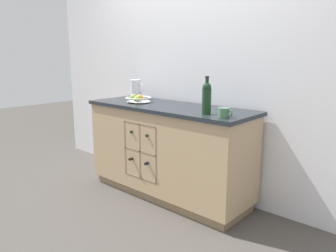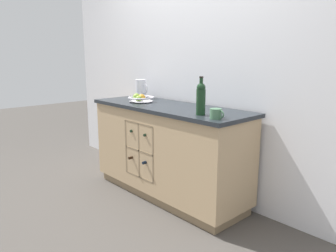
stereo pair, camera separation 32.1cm
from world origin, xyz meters
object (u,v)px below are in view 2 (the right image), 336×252
Objects in this scene: fruit_bowl at (141,98)px; ceramic_mug at (216,114)px; standing_wine_bottle at (201,98)px; white_pitcher at (141,88)px.

fruit_bowl reaches higher than ceramic_mug.
white_pitcher is at bearing 165.98° from standing_wine_bottle.
white_pitcher is 1.21m from standing_wine_bottle.
white_pitcher is 1.67× the size of ceramic_mug.
standing_wine_bottle is at bearing -6.02° from fruit_bowl.
standing_wine_bottle is at bearing 168.41° from ceramic_mug.
standing_wine_bottle reaches higher than ceramic_mug.
white_pitcher is 0.67× the size of standing_wine_bottle.
ceramic_mug is (1.36, -0.33, -0.07)m from white_pitcher.
ceramic_mug is (1.12, -0.14, 0.00)m from fruit_bowl.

